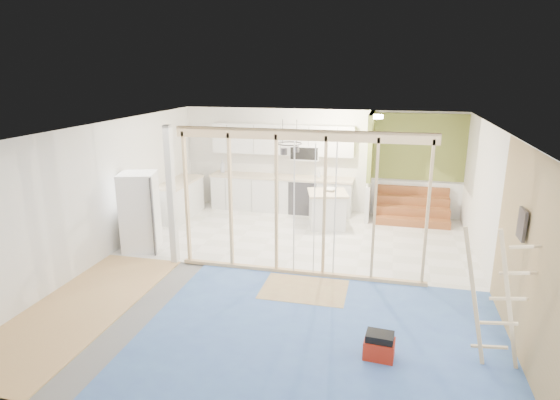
% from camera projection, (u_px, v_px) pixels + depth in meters
% --- Properties ---
extents(room, '(7.01, 8.01, 2.61)m').
position_uv_depth(room, '(283.00, 204.00, 8.08)').
color(room, slate).
rests_on(room, ground).
extents(floor_overlays, '(7.00, 8.00, 0.03)m').
position_uv_depth(floor_overlays, '(288.00, 271.00, 8.47)').
color(floor_overlays, white).
rests_on(floor_overlays, room).
extents(stud_frame, '(4.66, 0.14, 2.60)m').
position_uv_depth(stud_frame, '(271.00, 188.00, 8.06)').
color(stud_frame, '#DCBA87').
rests_on(stud_frame, room).
extents(base_cabinets, '(4.45, 2.24, 0.93)m').
position_uv_depth(base_cabinets, '(251.00, 195.00, 11.81)').
color(base_cabinets, silver).
rests_on(base_cabinets, room).
extents(upper_cabinets, '(3.60, 0.41, 0.85)m').
position_uv_depth(upper_cabinets, '(285.00, 141.00, 11.71)').
color(upper_cabinets, silver).
rests_on(upper_cabinets, room).
extents(green_partition, '(2.25, 1.51, 2.60)m').
position_uv_depth(green_partition, '(401.00, 182.00, 11.15)').
color(green_partition, olive).
rests_on(green_partition, room).
extents(pot_rack, '(0.52, 0.52, 0.72)m').
position_uv_depth(pot_rack, '(289.00, 146.00, 9.74)').
color(pot_rack, black).
rests_on(pot_rack, room).
extents(sheathing_panel, '(0.02, 4.00, 2.60)m').
position_uv_depth(sheathing_panel, '(536.00, 269.00, 5.44)').
color(sheathing_panel, tan).
rests_on(sheathing_panel, room).
extents(electrical_panel, '(0.04, 0.30, 0.40)m').
position_uv_depth(electrical_panel, '(522.00, 224.00, 5.92)').
color(electrical_panel, '#3A393F').
rests_on(electrical_panel, room).
extents(ceiling_light, '(0.32, 0.32, 0.08)m').
position_uv_depth(ceiling_light, '(376.00, 117.00, 10.25)').
color(ceiling_light, '#FFEABF').
rests_on(ceiling_light, room).
extents(fridge, '(0.87, 0.84, 1.59)m').
position_uv_depth(fridge, '(140.00, 212.00, 9.31)').
color(fridge, white).
rests_on(fridge, room).
extents(island, '(1.05, 1.05, 0.85)m').
position_uv_depth(island, '(327.00, 210.00, 10.76)').
color(island, white).
rests_on(island, room).
extents(bowl, '(0.34, 0.34, 0.07)m').
position_uv_depth(bowl, '(330.00, 190.00, 10.71)').
color(bowl, silver).
rests_on(bowl, island).
extents(soap_bottle_a, '(0.14, 0.14, 0.33)m').
position_uv_depth(soap_bottle_a, '(223.00, 166.00, 12.24)').
color(soap_bottle_a, '#ACB2C0').
rests_on(soap_bottle_a, base_cabinets).
extents(soap_bottle_b, '(0.09, 0.09, 0.19)m').
position_uv_depth(soap_bottle_b, '(319.00, 174.00, 11.71)').
color(soap_bottle_b, silver).
rests_on(soap_bottle_b, base_cabinets).
extents(toolbox, '(0.40, 0.31, 0.36)m').
position_uv_depth(toolbox, '(379.00, 347.00, 5.89)').
color(toolbox, '#AF2210').
rests_on(toolbox, room).
extents(ladder, '(0.94, 0.13, 1.75)m').
position_uv_depth(ladder, '(496.00, 299.00, 5.59)').
color(ladder, '#E1C189').
rests_on(ladder, room).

